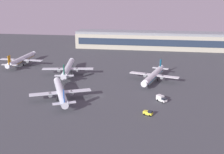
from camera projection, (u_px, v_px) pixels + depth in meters
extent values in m
plane|color=#424449|center=(98.00, 96.00, 150.21)|extent=(416.00, 416.00, 0.00)
cube|color=#B2AD99|center=(161.00, 42.00, 272.36)|extent=(163.94, 22.00, 14.00)
cube|color=#263347|center=(161.00, 43.00, 261.56)|extent=(157.38, 0.40, 6.16)
cube|color=gray|center=(162.00, 33.00, 269.99)|extent=(163.94, 19.80, 2.40)
cylinder|color=silver|center=(60.00, 91.00, 145.86)|extent=(17.88, 33.44, 3.70)
cone|color=silver|center=(57.00, 81.00, 163.09)|extent=(4.17, 3.58, 3.51)
cone|color=silver|center=(65.00, 105.00, 128.45)|extent=(4.16, 3.86, 3.33)
cube|color=silver|center=(61.00, 92.00, 145.02)|extent=(29.97, 16.44, 0.34)
cube|color=silver|center=(64.00, 103.00, 130.10)|extent=(10.72, 6.56, 0.34)
cube|color=#19479E|center=(64.00, 97.00, 129.51)|extent=(1.56, 2.96, 6.33)
cylinder|color=slate|center=(50.00, 95.00, 143.83)|extent=(3.40, 4.08, 2.14)
cylinder|color=slate|center=(71.00, 93.00, 146.60)|extent=(3.40, 4.08, 2.14)
cube|color=#19479E|center=(61.00, 93.00, 146.16)|extent=(16.38, 30.73, 0.35)
cylinder|color=#333338|center=(58.00, 88.00, 156.70)|extent=(0.27, 0.27, 3.46)
cylinder|color=black|center=(59.00, 91.00, 157.20)|extent=(0.80, 1.14, 1.07)
cylinder|color=#333338|center=(57.00, 97.00, 143.56)|extent=(0.27, 0.27, 3.46)
cylinder|color=black|center=(57.00, 100.00, 144.06)|extent=(0.80, 1.14, 1.07)
cylinder|color=#333338|center=(65.00, 96.00, 144.67)|extent=(0.27, 0.27, 3.46)
cylinder|color=black|center=(65.00, 99.00, 145.17)|extent=(0.80, 1.14, 1.07)
cylinder|color=white|center=(154.00, 75.00, 174.35)|extent=(12.57, 34.42, 3.66)
cone|color=white|center=(144.00, 84.00, 158.16)|extent=(3.96, 3.14, 3.48)
cone|color=white|center=(161.00, 68.00, 190.70)|extent=(3.88, 3.46, 3.29)
cube|color=white|center=(154.00, 75.00, 175.25)|extent=(30.75, 11.75, 0.34)
cube|color=white|center=(161.00, 68.00, 189.04)|extent=(10.83, 4.99, 0.34)
cube|color=#1984B2|center=(161.00, 64.00, 187.94)|extent=(1.08, 3.05, 6.26)
cylinder|color=slate|center=(162.00, 77.00, 173.39)|extent=(2.95, 3.90, 2.12)
cylinder|color=slate|center=(146.00, 75.00, 177.49)|extent=(2.95, 3.90, 2.12)
cube|color=#1984B2|center=(153.00, 77.00, 174.64)|extent=(11.49, 31.65, 0.35)
cylinder|color=#333338|center=(148.00, 83.00, 165.13)|extent=(0.27, 0.27, 3.42)
cylinder|color=black|center=(148.00, 86.00, 165.63)|extent=(0.65, 1.12, 1.06)
cylinder|color=#333338|center=(158.00, 77.00, 176.13)|extent=(0.27, 0.27, 3.42)
cylinder|color=black|center=(158.00, 80.00, 176.62)|extent=(0.65, 1.12, 1.06)
cylinder|color=#333338|center=(151.00, 76.00, 177.77)|extent=(0.27, 0.27, 3.42)
cylinder|color=black|center=(151.00, 79.00, 178.26)|extent=(0.65, 1.12, 1.06)
cylinder|color=silver|center=(68.00, 68.00, 189.07)|extent=(10.45, 38.02, 4.00)
cone|color=silver|center=(72.00, 61.00, 208.42)|extent=(4.18, 3.14, 3.80)
cone|color=silver|center=(64.00, 77.00, 169.52)|extent=(4.05, 3.52, 3.60)
cube|color=silver|center=(68.00, 69.00, 188.12)|extent=(33.91, 9.94, 0.37)
cube|color=silver|center=(64.00, 76.00, 171.38)|extent=(11.84, 4.48, 0.37)
cube|color=#146B4C|center=(64.00, 70.00, 170.75)|extent=(0.89, 3.37, 6.84)
cylinder|color=slate|center=(59.00, 70.00, 188.23)|extent=(2.93, 4.13, 2.32)
cylinder|color=slate|center=(77.00, 70.00, 188.45)|extent=(2.93, 4.13, 2.32)
cube|color=#146B4C|center=(68.00, 70.00, 189.39)|extent=(9.54, 34.97, 0.38)
cylinder|color=#333338|center=(70.00, 66.00, 201.22)|extent=(0.29, 0.29, 3.74)
cylinder|color=black|center=(71.00, 69.00, 201.76)|extent=(0.61, 1.21, 1.16)
cylinder|color=#333338|center=(64.00, 72.00, 187.05)|extent=(0.29, 0.29, 3.74)
cylinder|color=black|center=(64.00, 74.00, 187.59)|extent=(0.61, 1.21, 1.16)
cylinder|color=#333338|center=(71.00, 72.00, 187.14)|extent=(0.29, 0.29, 3.74)
cylinder|color=black|center=(71.00, 74.00, 187.68)|extent=(0.61, 1.21, 1.16)
cylinder|color=silver|center=(22.00, 59.00, 213.88)|extent=(4.64, 37.21, 3.92)
cone|color=silver|center=(33.00, 54.00, 232.56)|extent=(3.77, 2.55, 3.72)
cone|color=silver|center=(8.00, 66.00, 195.00)|extent=(3.58, 2.96, 3.53)
cube|color=silver|center=(21.00, 60.00, 212.97)|extent=(33.09, 4.76, 0.36)
cube|color=silver|center=(10.00, 65.00, 196.79)|extent=(11.40, 2.69, 0.36)
cube|color=orange|center=(9.00, 60.00, 196.17)|extent=(0.37, 3.31, 6.71)
cylinder|color=slate|center=(14.00, 60.00, 214.11)|extent=(2.34, 3.76, 2.27)
cylinder|color=slate|center=(28.00, 61.00, 212.24)|extent=(2.34, 3.76, 2.27)
cube|color=orange|center=(22.00, 61.00, 214.19)|extent=(4.19, 34.23, 0.37)
cylinder|color=#333338|center=(29.00, 58.00, 225.62)|extent=(0.29, 0.29, 3.66)
cylinder|color=black|center=(29.00, 60.00, 226.15)|extent=(0.43, 1.14, 1.13)
cylinder|color=#333338|center=(18.00, 62.00, 212.35)|extent=(0.29, 0.29, 3.66)
cylinder|color=black|center=(18.00, 65.00, 212.88)|extent=(0.43, 1.14, 1.13)
cylinder|color=#333338|center=(23.00, 63.00, 211.60)|extent=(0.29, 0.29, 3.66)
cylinder|color=black|center=(23.00, 65.00, 212.13)|extent=(0.43, 1.14, 1.13)
cube|color=white|center=(164.00, 100.00, 141.62)|extent=(3.64, 3.65, 1.20)
cube|color=#1E232D|center=(164.00, 99.00, 141.34)|extent=(3.27, 3.27, 0.70)
cube|color=white|center=(160.00, 98.00, 143.36)|extent=(4.15, 4.19, 2.60)
cylinder|color=black|center=(166.00, 101.00, 142.07)|extent=(0.84, 0.86, 0.90)
cylinder|color=black|center=(163.00, 102.00, 140.91)|extent=(0.84, 0.86, 0.90)
cylinder|color=black|center=(161.00, 99.00, 144.83)|extent=(0.84, 0.86, 0.90)
cylinder|color=black|center=(158.00, 100.00, 143.67)|extent=(0.84, 0.86, 0.90)
cube|color=yellow|center=(150.00, 114.00, 126.57)|extent=(2.70, 2.65, 1.10)
cube|color=#1E232D|center=(150.00, 112.00, 126.31)|extent=(2.41, 2.41, 0.70)
cube|color=yellow|center=(146.00, 112.00, 127.47)|extent=(2.95, 2.69, 1.40)
cylinder|color=black|center=(151.00, 114.00, 127.28)|extent=(0.95, 0.62, 0.90)
cylinder|color=black|center=(150.00, 116.00, 125.89)|extent=(0.95, 0.62, 0.90)
cylinder|color=black|center=(146.00, 113.00, 128.62)|extent=(0.95, 0.62, 0.90)
cylinder|color=black|center=(144.00, 114.00, 127.22)|extent=(0.95, 0.62, 0.90)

